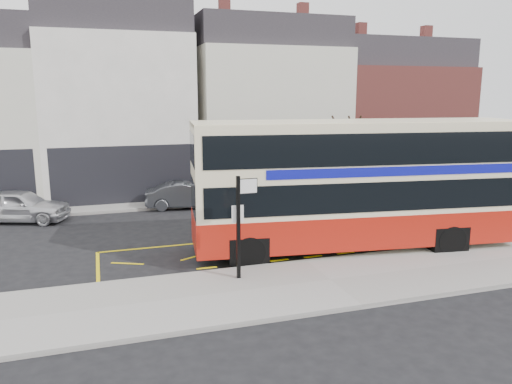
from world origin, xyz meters
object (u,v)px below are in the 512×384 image
object	(u,v)px
double_decker_bus	(358,183)
bus_stop_post	(240,218)
car_silver	(20,206)
car_white	(341,189)
street_tree_right	(344,125)
car_grey	(186,195)

from	to	relation	value
double_decker_bus	bus_stop_post	size ratio (longest dim) A/B	3.83
double_decker_bus	car_silver	bearing A→B (deg)	153.86
car_silver	car_white	bearing A→B (deg)	-71.52
bus_stop_post	street_tree_right	world-z (taller)	street_tree_right
car_white	double_decker_bus	bearing A→B (deg)	152.69
car_silver	car_grey	distance (m)	7.88
double_decker_bus	street_tree_right	distance (m)	11.39
car_silver	street_tree_right	bearing A→B (deg)	-64.28
double_decker_bus	car_grey	bearing A→B (deg)	126.69
car_silver	bus_stop_post	bearing A→B (deg)	-123.43
bus_stop_post	car_white	size ratio (longest dim) A/B	0.70
car_grey	car_white	size ratio (longest dim) A/B	0.89
street_tree_right	bus_stop_post	bearing A→B (deg)	-129.07
bus_stop_post	street_tree_right	bearing A→B (deg)	50.81
street_tree_right	car_silver	bearing A→B (deg)	-174.19
bus_stop_post	street_tree_right	distance (m)	15.80
car_silver	car_grey	bearing A→B (deg)	-67.09
double_decker_bus	car_white	distance (m)	9.01
double_decker_bus	car_grey	size ratio (longest dim) A/B	3.04
bus_stop_post	car_white	bearing A→B (deg)	48.83
car_grey	car_white	xyz separation A→B (m)	(8.55, -0.82, -0.00)
car_grey	car_white	world-z (taller)	car_grey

